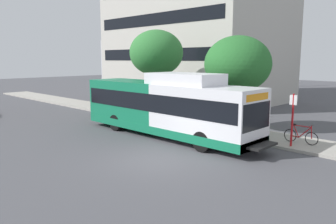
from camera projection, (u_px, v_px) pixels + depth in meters
name	position (u px, v px, depth m)	size (l,w,h in m)	color
ground_plane	(66.00, 132.00, 19.94)	(120.00, 120.00, 0.00)	#4C4C51
sidewalk_curb	(170.00, 120.00, 23.49)	(3.00, 56.00, 0.14)	#A8A399
transit_bus	(166.00, 107.00, 18.74)	(2.58, 12.25, 3.65)	white
bus_stop_sign_pole	(293.00, 116.00, 16.04)	(0.10, 0.36, 2.60)	red
bicycle_parked	(301.00, 135.00, 16.74)	(0.52, 1.76, 1.02)	black
street_tree_near_stop	(238.00, 64.00, 20.03)	(4.06, 4.06, 5.67)	#4C3823
street_tree_mid_block	(156.00, 53.00, 24.95)	(4.06, 4.06, 6.44)	#4C3823
lattice_comm_tower	(104.00, 17.00, 46.04)	(1.10, 1.10, 30.36)	#B7B7BC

